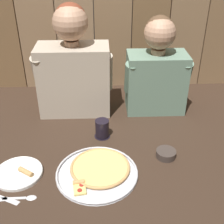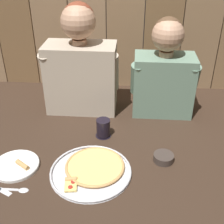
{
  "view_description": "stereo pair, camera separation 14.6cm",
  "coord_description": "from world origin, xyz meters",
  "px_view_note": "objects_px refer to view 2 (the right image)",
  "views": [
    {
      "loc": [
        -0.08,
        -1.15,
        0.93
      ],
      "look_at": [
        -0.03,
        0.1,
        0.18
      ],
      "focal_mm": 47.48,
      "sensor_mm": 36.0,
      "label": 1
    },
    {
      "loc": [
        0.06,
        -1.15,
        0.93
      ],
      "look_at": [
        -0.03,
        0.1,
        0.18
      ],
      "focal_mm": 47.48,
      "sensor_mm": 36.0,
      "label": 2
    }
  ],
  "objects_px": {
    "drinking_glass": "(103,128)",
    "dipping_bowl": "(164,157)",
    "diner_right": "(164,72)",
    "dinner_plate": "(16,165)",
    "pizza_tray": "(92,169)",
    "diner_left": "(81,64)"
  },
  "relations": [
    {
      "from": "diner_left",
      "to": "pizza_tray",
      "type": "bearing_deg",
      "value": -76.62
    },
    {
      "from": "pizza_tray",
      "to": "dipping_bowl",
      "type": "distance_m",
      "value": 0.34
    },
    {
      "from": "dinner_plate",
      "to": "diner_left",
      "type": "relative_size",
      "value": 0.34
    },
    {
      "from": "pizza_tray",
      "to": "diner_right",
      "type": "bearing_deg",
      "value": 58.54
    },
    {
      "from": "dinner_plate",
      "to": "dipping_bowl",
      "type": "distance_m",
      "value": 0.7
    },
    {
      "from": "drinking_glass",
      "to": "diner_right",
      "type": "height_order",
      "value": "diner_right"
    },
    {
      "from": "dinner_plate",
      "to": "dipping_bowl",
      "type": "height_order",
      "value": "dipping_bowl"
    },
    {
      "from": "drinking_glass",
      "to": "diner_left",
      "type": "relative_size",
      "value": 0.16
    },
    {
      "from": "diner_right",
      "to": "dipping_bowl",
      "type": "bearing_deg",
      "value": -92.04
    },
    {
      "from": "dinner_plate",
      "to": "diner_right",
      "type": "distance_m",
      "value": 0.94
    },
    {
      "from": "drinking_glass",
      "to": "dipping_bowl",
      "type": "relative_size",
      "value": 1.02
    },
    {
      "from": "dipping_bowl",
      "to": "diner_right",
      "type": "distance_m",
      "value": 0.53
    },
    {
      "from": "drinking_glass",
      "to": "dinner_plate",
      "type": "bearing_deg",
      "value": -143.71
    },
    {
      "from": "pizza_tray",
      "to": "diner_right",
      "type": "relative_size",
      "value": 0.66
    },
    {
      "from": "dinner_plate",
      "to": "dipping_bowl",
      "type": "bearing_deg",
      "value": 8.04
    },
    {
      "from": "dipping_bowl",
      "to": "diner_left",
      "type": "distance_m",
      "value": 0.71
    },
    {
      "from": "dipping_bowl",
      "to": "diner_right",
      "type": "relative_size",
      "value": 0.17
    },
    {
      "from": "dinner_plate",
      "to": "drinking_glass",
      "type": "height_order",
      "value": "drinking_glass"
    },
    {
      "from": "pizza_tray",
      "to": "diner_left",
      "type": "relative_size",
      "value": 0.59
    },
    {
      "from": "pizza_tray",
      "to": "dipping_bowl",
      "type": "xyz_separation_m",
      "value": [
        0.33,
        0.1,
        0.01
      ]
    },
    {
      "from": "dinner_plate",
      "to": "drinking_glass",
      "type": "bearing_deg",
      "value": 36.29
    },
    {
      "from": "drinking_glass",
      "to": "dipping_bowl",
      "type": "bearing_deg",
      "value": -30.71
    }
  ]
}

